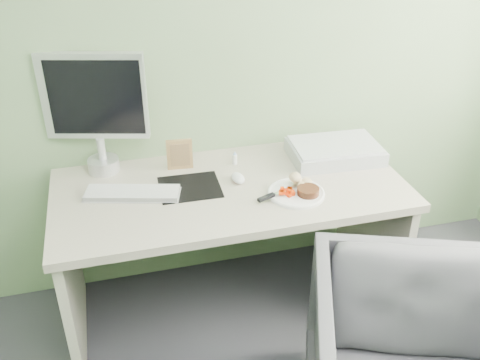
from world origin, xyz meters
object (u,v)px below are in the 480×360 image
object	(u,v)px
scanner	(335,152)
desk	(231,219)
monitor	(95,107)
plate	(296,193)

from	to	relation	value
scanner	desk	bearing A→B (deg)	-163.50
scanner	monitor	distance (m)	1.17
plate	monitor	xyz separation A→B (m)	(-0.82, 0.46, 0.31)
desk	plate	world-z (taller)	plate
monitor	desk	bearing A→B (deg)	-14.83
desk	plate	size ratio (longest dim) A/B	6.32
plate	monitor	bearing A→B (deg)	150.50
plate	monitor	size ratio (longest dim) A/B	0.44
plate	desk	bearing A→B (deg)	151.19
desk	scanner	world-z (taller)	scanner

